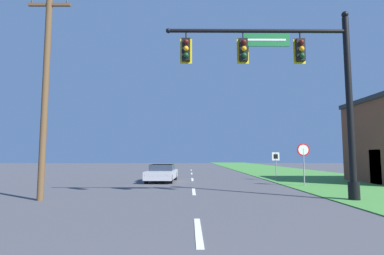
{
  "coord_description": "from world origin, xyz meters",
  "views": [
    {
      "loc": [
        -0.21,
        -1.27,
        1.76
      ],
      "look_at": [
        0.0,
        25.22,
        4.33
      ],
      "focal_mm": 28.0,
      "sensor_mm": 36.0,
      "label": 1
    }
  ],
  "objects_px": {
    "stop_sign": "(303,155)",
    "utility_pole_near": "(46,85)",
    "signal_mast": "(300,81)",
    "route_sign_post": "(276,160)",
    "car_ahead": "(162,173)"
  },
  "relations": [
    {
      "from": "stop_sign",
      "to": "utility_pole_near",
      "type": "distance_m",
      "value": 14.35
    },
    {
      "from": "utility_pole_near",
      "to": "route_sign_post",
      "type": "bearing_deg",
      "value": 38.76
    },
    {
      "from": "signal_mast",
      "to": "stop_sign",
      "type": "bearing_deg",
      "value": 68.85
    },
    {
      "from": "car_ahead",
      "to": "stop_sign",
      "type": "distance_m",
      "value": 9.53
    },
    {
      "from": "stop_sign",
      "to": "utility_pole_near",
      "type": "height_order",
      "value": "utility_pole_near"
    },
    {
      "from": "signal_mast",
      "to": "utility_pole_near",
      "type": "xyz_separation_m",
      "value": [
        -10.61,
        0.17,
        -0.14
      ]
    },
    {
      "from": "car_ahead",
      "to": "stop_sign",
      "type": "relative_size",
      "value": 1.86
    },
    {
      "from": "stop_sign",
      "to": "route_sign_post",
      "type": "xyz_separation_m",
      "value": [
        -0.44,
        4.31,
        -0.34
      ]
    },
    {
      "from": "utility_pole_near",
      "to": "signal_mast",
      "type": "bearing_deg",
      "value": -0.92
    },
    {
      "from": "route_sign_post",
      "to": "utility_pole_near",
      "type": "xyz_separation_m",
      "value": [
        -12.43,
        -9.98,
        3.21
      ]
    },
    {
      "from": "signal_mast",
      "to": "route_sign_post",
      "type": "xyz_separation_m",
      "value": [
        1.82,
        10.15,
        -3.34
      ]
    },
    {
      "from": "signal_mast",
      "to": "route_sign_post",
      "type": "bearing_deg",
      "value": 79.82
    },
    {
      "from": "stop_sign",
      "to": "utility_pole_near",
      "type": "bearing_deg",
      "value": -156.21
    },
    {
      "from": "stop_sign",
      "to": "signal_mast",
      "type": "bearing_deg",
      "value": -111.15
    },
    {
      "from": "car_ahead",
      "to": "route_sign_post",
      "type": "distance_m",
      "value": 8.46
    }
  ]
}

